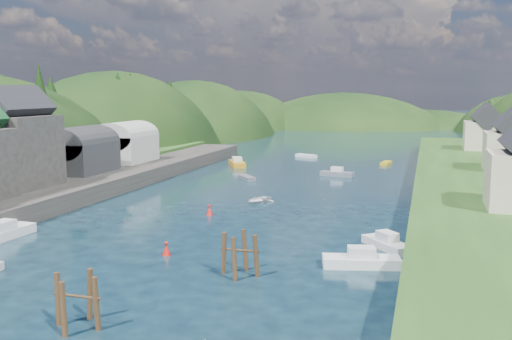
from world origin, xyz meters
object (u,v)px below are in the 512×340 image
(piling_cluster_near, at_px, (77,306))
(channel_buoy_far, at_px, (209,210))
(channel_buoy_near, at_px, (166,249))
(piling_cluster_far, at_px, (240,258))

(piling_cluster_near, distance_m, channel_buoy_far, 28.73)
(piling_cluster_near, height_order, channel_buoy_near, piling_cluster_near)
(piling_cluster_near, bearing_deg, channel_buoy_near, 95.65)
(channel_buoy_near, height_order, channel_buoy_far, same)
(piling_cluster_near, bearing_deg, piling_cluster_far, 62.50)
(channel_buoy_near, distance_m, channel_buoy_far, 14.68)
(channel_buoy_near, xyz_separation_m, channel_buoy_far, (-2.05, 14.54, 0.00))
(piling_cluster_near, xyz_separation_m, channel_buoy_near, (-1.38, 13.98, -0.74))
(channel_buoy_near, relative_size, channel_buoy_far, 1.00)
(channel_buoy_far, bearing_deg, channel_buoy_near, -81.96)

